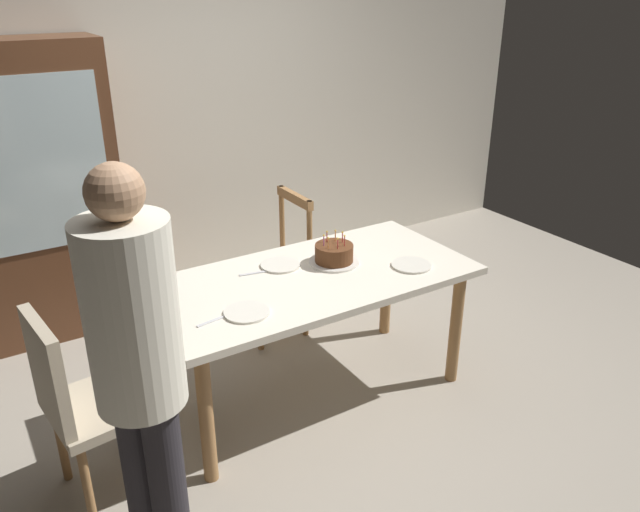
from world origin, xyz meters
The scene contains 13 objects.
ground centered at (0.00, 0.00, 0.00)m, with size 6.40×6.40×0.00m, color #9E9384.
back_wall centered at (0.00, 1.85, 1.30)m, with size 6.40×0.10×2.60m, color silver.
dining_table centered at (0.00, 0.00, 0.67)m, with size 1.75×0.86×0.76m.
birthday_cake centered at (0.19, 0.07, 0.81)m, with size 0.28×0.28×0.18m.
plate_near_celebrant centered at (-0.48, -0.19, 0.76)m, with size 0.22×0.22×0.01m, color silver.
plate_far_side centered at (-0.09, 0.19, 0.76)m, with size 0.22×0.22×0.01m, color silver.
plate_near_guest centered at (0.52, -0.19, 0.76)m, with size 0.22×0.22×0.01m, color silver.
fork_near_celebrant centered at (-0.64, -0.18, 0.76)m, with size 0.18×0.02×0.01m, color silver.
fork_far_side centered at (-0.25, 0.18, 0.76)m, with size 0.18×0.02×0.01m, color silver.
chair_spindle_back centered at (0.16, 0.75, 0.46)m, with size 0.44×0.44×0.95m.
chair_upholstered centered at (-1.26, -0.12, 0.53)m, with size 0.49×0.49×0.95m.
person_celebrant centered at (-1.13, -0.68, 0.97)m, with size 0.32×0.32×1.70m.
china_cabinet centered at (-1.15, 1.56, 0.95)m, with size 1.10×0.45×1.90m.
Camera 1 is at (-1.57, -2.59, 2.21)m, focal length 35.22 mm.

